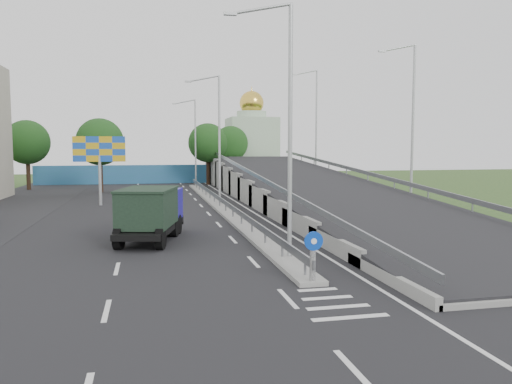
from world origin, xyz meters
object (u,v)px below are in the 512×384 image
object	(u,v)px
lamp_post_far	(194,137)
lamp_post_near	(286,117)
sign_bollard	(313,256)
lamp_post_mid	(217,132)
billboard	(99,153)
church	(252,143)
dump_truck	(151,211)

from	to	relation	value
lamp_post_far	lamp_post_near	bearing A→B (deg)	-90.00
sign_bollard	lamp_post_mid	distance (m)	24.30
lamp_post_far	billboard	xyz separation A→B (m)	(-9.11, -18.00, -1.62)
church	lamp_post_far	bearing A→B (deg)	-125.24
lamp_post_mid	church	bearing A→B (deg)	73.78
dump_truck	church	bearing A→B (deg)	86.22
lamp_post_far	dump_truck	world-z (taller)	lamp_post_far
sign_bollard	dump_truck	xyz separation A→B (m)	(-5.15, 9.66, 0.44)
lamp_post_far	lamp_post_mid	bearing A→B (deg)	-90.00
sign_bollard	dump_truck	size ratio (longest dim) A/B	0.26
church	dump_truck	world-z (taller)	church
sign_bollard	lamp_post_mid	size ratio (longest dim) A/B	0.17
lamp_post_near	lamp_post_far	size ratio (longest dim) A/B	1.00
sign_bollard	billboard	world-z (taller)	billboard
lamp_post_mid	billboard	xyz separation A→B (m)	(-9.11, 2.00, -1.62)
lamp_post_mid	billboard	world-z (taller)	lamp_post_mid
sign_bollard	lamp_post_near	world-z (taller)	lamp_post_near
lamp_post_far	dump_truck	bearing A→B (deg)	-98.75
sign_bollard	church	bearing A→B (deg)	80.19
lamp_post_far	billboard	bearing A→B (deg)	-116.84
church	billboard	bearing A→B (deg)	-120.70
lamp_post_near	dump_truck	world-z (taller)	lamp_post_near
lamp_post_mid	lamp_post_far	xyz separation A→B (m)	(0.00, 20.00, 0.00)
dump_truck	billboard	bearing A→B (deg)	117.08
sign_bollard	lamp_post_mid	xyz separation A→B (m)	(0.11, 23.83, 4.77)
lamp_post_mid	lamp_post_far	world-z (taller)	same
sign_bollard	church	xyz separation A→B (m)	(10.00, 57.83, 4.28)
billboard	dump_truck	distance (m)	16.84
lamp_post_near	lamp_post_far	xyz separation A→B (m)	(0.00, 40.00, 0.00)
dump_truck	lamp_post_mid	bearing A→B (deg)	83.32
sign_bollard	lamp_post_near	xyz separation A→B (m)	(0.11, 3.83, 4.77)
lamp_post_near	lamp_post_mid	world-z (taller)	same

